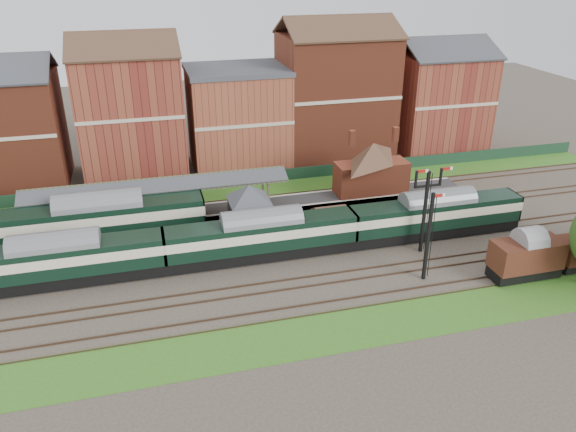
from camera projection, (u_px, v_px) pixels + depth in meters
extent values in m
plane|color=#473D33|center=(290.00, 255.00, 51.90)|extent=(160.00, 160.00, 0.00)
cube|color=#2D6619|center=(254.00, 190.00, 65.85)|extent=(90.00, 4.50, 0.06)
cube|color=#2D6619|center=(332.00, 331.00, 41.42)|extent=(90.00, 5.00, 0.06)
cube|color=#193823|center=(250.00, 178.00, 67.28)|extent=(90.00, 0.12, 1.50)
cube|color=#2D2D2D|center=(220.00, 213.00, 59.02)|extent=(55.00, 3.40, 1.00)
cube|color=#6B7D59|center=(250.00, 232.00, 53.52)|extent=(3.40, 3.20, 2.40)
cube|color=#48482D|center=(250.00, 211.00, 52.58)|extent=(3.60, 3.40, 2.00)
pyramid|color=#383A3F|center=(249.00, 193.00, 51.80)|extent=(5.40, 5.40, 1.60)
cube|color=maroon|center=(330.00, 223.00, 55.43)|extent=(3.00, 2.40, 2.20)
cube|color=#4C3323|center=(332.00, 212.00, 54.24)|extent=(3.20, 1.34, 0.79)
cube|color=#4C3323|center=(328.00, 207.00, 55.38)|extent=(3.20, 1.34, 0.79)
cube|color=brown|center=(371.00, 177.00, 62.03)|extent=(8.00, 3.00, 3.50)
pyramid|color=#4C3323|center=(373.00, 153.00, 60.81)|extent=(8.10, 8.10, 2.20)
cube|color=brown|center=(351.00, 150.00, 60.01)|extent=(0.60, 0.60, 1.60)
cube|color=brown|center=(394.00, 147.00, 61.18)|extent=(0.60, 0.60, 1.60)
cube|color=#48482D|center=(42.00, 217.00, 52.97)|extent=(0.22, 0.22, 3.40)
cube|color=#48482D|center=(263.00, 184.00, 60.38)|extent=(0.22, 0.22, 3.40)
cube|color=#383A3F|center=(158.00, 185.00, 55.03)|extent=(26.00, 1.99, 0.90)
cube|color=#383A3F|center=(157.00, 179.00, 56.69)|extent=(26.00, 1.99, 0.90)
cube|color=#48482D|center=(157.00, 178.00, 55.70)|extent=(26.00, 0.20, 0.20)
cube|color=black|center=(424.00, 212.00, 50.81)|extent=(0.25, 0.25, 8.00)
cube|color=black|center=(428.00, 186.00, 49.69)|extent=(2.60, 0.18, 0.18)
cube|color=#B2140F|center=(423.00, 171.00, 48.92)|extent=(1.10, 0.08, 0.25)
cube|color=#B2140F|center=(447.00, 169.00, 49.48)|extent=(1.10, 0.08, 0.25)
cube|color=black|center=(428.00, 237.00, 46.42)|extent=(0.25, 0.25, 8.00)
cube|color=#B2140F|center=(439.00, 196.00, 44.96)|extent=(1.10, 0.08, 0.25)
cube|color=maroon|center=(131.00, 115.00, 67.45)|extent=(12.00, 10.00, 15.00)
cube|color=brown|center=(238.00, 120.00, 71.13)|extent=(12.00, 10.00, 12.00)
cube|color=brown|center=(336.00, 98.00, 73.31)|extent=(14.00, 10.00, 16.00)
cube|color=maroon|center=(438.00, 102.00, 77.46)|extent=(12.00, 10.00, 13.00)
cube|color=black|center=(61.00, 278.00, 46.97)|extent=(17.28, 2.42, 1.06)
cube|color=black|center=(57.00, 259.00, 46.21)|extent=(17.28, 2.69, 2.50)
cube|color=beige|center=(57.00, 256.00, 46.08)|extent=(17.30, 2.73, 0.86)
cube|color=slate|center=(54.00, 244.00, 45.61)|extent=(17.28, 2.69, 0.58)
cube|color=black|center=(262.00, 252.00, 51.01)|extent=(17.28, 2.42, 1.06)
cube|color=black|center=(262.00, 234.00, 50.25)|extent=(17.28, 2.69, 2.50)
cube|color=beige|center=(262.00, 231.00, 50.12)|extent=(17.30, 2.73, 0.86)
cube|color=slate|center=(262.00, 220.00, 49.65)|extent=(17.28, 2.69, 0.58)
cube|color=black|center=(434.00, 229.00, 55.05)|extent=(17.28, 2.42, 1.06)
cube|color=black|center=(436.00, 213.00, 54.28)|extent=(17.28, 2.69, 2.50)
cube|color=beige|center=(436.00, 210.00, 54.16)|extent=(17.30, 2.73, 0.86)
cube|color=slate|center=(438.00, 200.00, 53.69)|extent=(17.28, 2.69, 0.58)
cube|color=black|center=(104.00, 238.00, 53.38)|extent=(19.23, 2.69, 1.17)
cube|color=black|center=(101.00, 219.00, 52.53)|extent=(19.23, 2.99, 2.78)
cube|color=beige|center=(100.00, 216.00, 52.38)|extent=(19.25, 3.03, 0.96)
cube|color=slate|center=(98.00, 204.00, 51.86)|extent=(19.23, 2.99, 0.64)
cube|color=black|center=(523.00, 271.00, 48.08)|extent=(5.99, 2.21, 0.90)
cube|color=#401812|center=(527.00, 254.00, 47.37)|extent=(5.99, 2.60, 2.40)
cube|color=gray|center=(530.00, 240.00, 46.81)|extent=(5.99, 2.60, 0.44)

